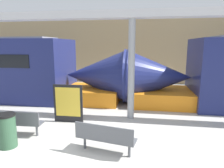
% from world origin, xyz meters
% --- Properties ---
extents(station_wall, '(56.00, 0.20, 5.00)m').
position_xyz_m(station_wall, '(0.00, 11.15, 2.50)').
color(station_wall, tan).
rests_on(station_wall, ground_plane).
extents(bench_near, '(1.63, 0.74, 0.84)m').
position_xyz_m(bench_near, '(0.41, 0.72, 0.49)').
color(bench_near, '#4C4F54').
rests_on(bench_near, ground_plane).
extents(bench_far, '(1.90, 0.52, 0.84)m').
position_xyz_m(bench_far, '(-2.65, 1.34, 0.49)').
color(bench_far, '#4C4F54').
rests_on(bench_far, ground_plane).
extents(trash_bin, '(0.50, 0.50, 0.96)m').
position_xyz_m(trash_bin, '(-2.34, 0.69, 0.48)').
color(trash_bin, '#2D5138').
rests_on(trash_bin, ground_plane).
extents(poster_board, '(1.09, 0.07, 1.41)m').
position_xyz_m(poster_board, '(-1.34, 2.71, 0.71)').
color(poster_board, black).
rests_on(poster_board, ground_plane).
extents(support_column_near, '(0.25, 0.25, 3.75)m').
position_xyz_m(support_column_near, '(0.90, 3.49, 1.87)').
color(support_column_near, gray).
rests_on(support_column_near, ground_plane).
extents(canopy_beam, '(28.00, 0.60, 0.28)m').
position_xyz_m(canopy_beam, '(0.90, 3.49, 3.89)').
color(canopy_beam, '#B7B7BC').
rests_on(canopy_beam, support_column_near).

